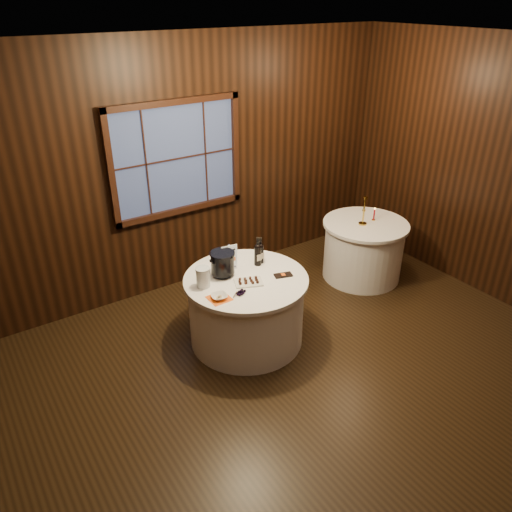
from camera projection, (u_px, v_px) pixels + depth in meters
ground at (304, 393)px, 4.71m from camera, size 6.00×6.00×0.00m
back_wall at (176, 167)px, 5.81m from camera, size 6.00×0.10×3.00m
main_table at (246, 309)px, 5.26m from camera, size 1.28×1.28×0.77m
side_table at (363, 250)px, 6.47m from camera, size 1.08×1.08×0.77m
sign_stand at (229, 260)px, 5.21m from camera, size 0.17×0.10×0.28m
port_bottle_left at (258, 253)px, 5.26m from camera, size 0.08×0.08×0.32m
port_bottle_right at (260, 252)px, 5.31m from camera, size 0.07×0.08×0.29m
ice_bucket at (223, 263)px, 5.07m from camera, size 0.26×0.26×0.26m
chocolate_plate at (249, 282)px, 4.98m from camera, size 0.33×0.28×0.04m
chocolate_box at (283, 275)px, 5.11m from camera, size 0.20×0.14×0.02m
grape_bunch at (241, 292)px, 4.80m from camera, size 0.18×0.08×0.04m
glass_pitcher at (203, 277)px, 4.89m from camera, size 0.19×0.15×0.21m
orange_napkin at (219, 298)px, 4.74m from camera, size 0.21×0.21×0.00m
cracker_bowl at (219, 297)px, 4.73m from camera, size 0.18×0.18×0.04m
brass_candlestick at (364, 215)px, 6.18m from camera, size 0.10×0.10×0.37m
red_candle at (374, 215)px, 6.32m from camera, size 0.05×0.05×0.17m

